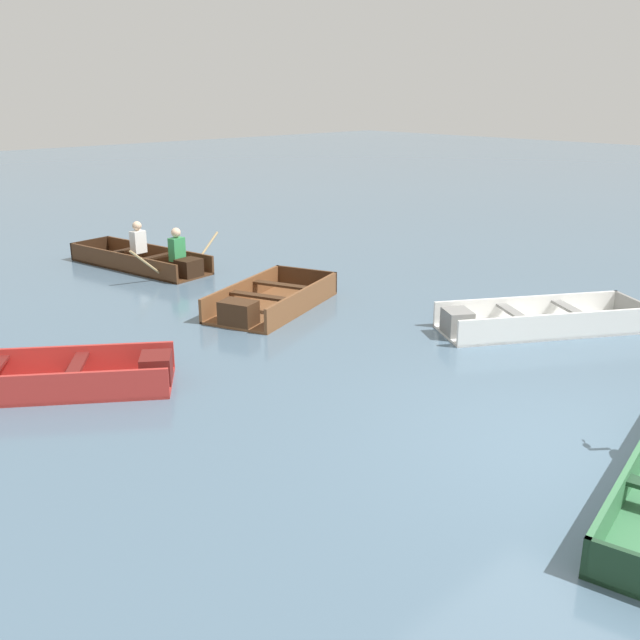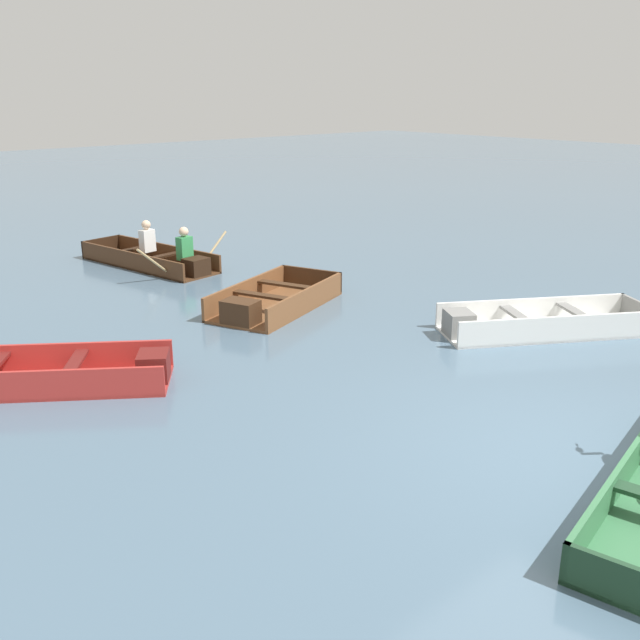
{
  "view_description": "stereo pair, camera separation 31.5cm",
  "coord_description": "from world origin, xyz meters",
  "px_view_note": "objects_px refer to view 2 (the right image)",
  "views": [
    {
      "loc": [
        -6.23,
        -2.87,
        3.4
      ],
      "look_at": [
        0.21,
        3.94,
        0.35
      ],
      "focal_mm": 40.0,
      "sensor_mm": 36.0,
      "label": 1
    },
    {
      "loc": [
        -6.0,
        -3.08,
        3.4
      ],
      "look_at": [
        0.21,
        3.94,
        0.35
      ],
      "focal_mm": 40.0,
      "sensor_mm": 36.0,
      "label": 2
    }
  ],
  "objects_px": {
    "skiff_red_mid_moored": "(48,376)",
    "rowboat_dark_varnish_with_crew": "(155,258)",
    "skiff_white_near_moored": "(536,324)",
    "skiff_wooden_brown_far_moored": "(272,301)"
  },
  "relations": [
    {
      "from": "rowboat_dark_varnish_with_crew",
      "to": "skiff_wooden_brown_far_moored",
      "type": "bearing_deg",
      "value": -90.31
    },
    {
      "from": "skiff_red_mid_moored",
      "to": "skiff_white_near_moored",
      "type": "bearing_deg",
      "value": -24.64
    },
    {
      "from": "skiff_red_mid_moored",
      "to": "rowboat_dark_varnish_with_crew",
      "type": "relative_size",
      "value": 0.93
    },
    {
      "from": "skiff_white_near_moored",
      "to": "skiff_red_mid_moored",
      "type": "bearing_deg",
      "value": 155.36
    },
    {
      "from": "skiff_white_near_moored",
      "to": "rowboat_dark_varnish_with_crew",
      "type": "xyz_separation_m",
      "value": [
        -2.16,
        7.27,
        0.06
      ]
    },
    {
      "from": "skiff_wooden_brown_far_moored",
      "to": "skiff_white_near_moored",
      "type": "bearing_deg",
      "value": -57.78
    },
    {
      "from": "skiff_red_mid_moored",
      "to": "rowboat_dark_varnish_with_crew",
      "type": "xyz_separation_m",
      "value": [
        3.93,
        4.48,
        0.06
      ]
    },
    {
      "from": "skiff_white_near_moored",
      "to": "skiff_wooden_brown_far_moored",
      "type": "bearing_deg",
      "value": 122.22
    },
    {
      "from": "skiff_white_near_moored",
      "to": "skiff_wooden_brown_far_moored",
      "type": "height_order",
      "value": "skiff_wooden_brown_far_moored"
    },
    {
      "from": "skiff_white_near_moored",
      "to": "skiff_red_mid_moored",
      "type": "relative_size",
      "value": 0.99
    }
  ]
}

